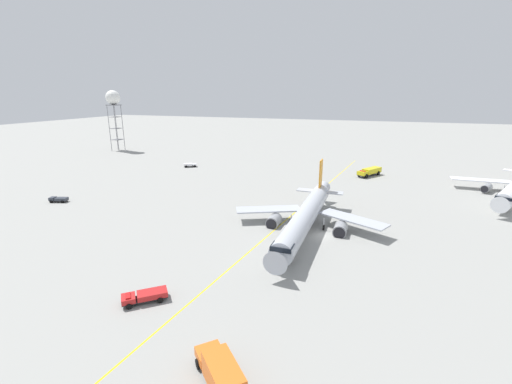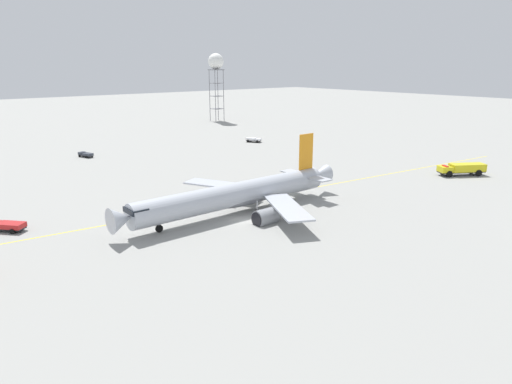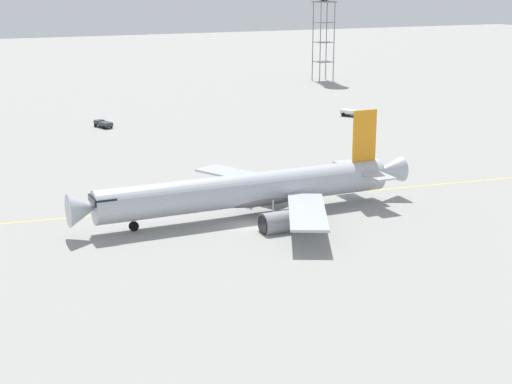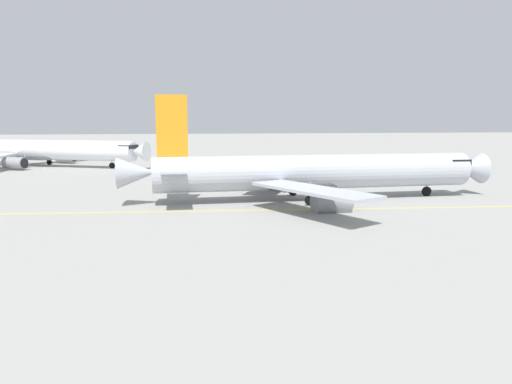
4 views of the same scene
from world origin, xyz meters
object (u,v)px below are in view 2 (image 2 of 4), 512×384
(fire_tender_truck, at_px, (463,168))
(baggage_truck_truck, at_px, (86,154))
(ops_pickup_truck, at_px, (5,226))
(airliner_main, at_px, (238,195))
(radar_tower, at_px, (216,63))
(pushback_tug_truck, at_px, (253,139))

(fire_tender_truck, distance_m, baggage_truck_truck, 90.50)
(baggage_truck_truck, bearing_deg, fire_tender_truck, -159.66)
(ops_pickup_truck, height_order, baggage_truck_truck, ops_pickup_truck)
(airliner_main, relative_size, baggage_truck_truck, 9.20)
(fire_tender_truck, xyz_separation_m, radar_tower, (-113.73, 14.40, 21.84))
(airliner_main, height_order, radar_tower, radar_tower)
(airliner_main, distance_m, fire_tender_truck, 53.92)
(ops_pickup_truck, height_order, pushback_tug_truck, ops_pickup_truck)
(pushback_tug_truck, bearing_deg, ops_pickup_truck, -93.97)
(fire_tender_truck, xyz_separation_m, baggage_truck_truck, (-71.29, -55.75, -0.82))
(ops_pickup_truck, distance_m, fire_tender_truck, 87.39)
(baggage_truck_truck, xyz_separation_m, pushback_tug_truck, (8.80, 48.33, 0.09))
(baggage_truck_truck, height_order, radar_tower, radar_tower)
(pushback_tug_truck, bearing_deg, airliner_main, -71.40)
(radar_tower, bearing_deg, baggage_truck_truck, -58.83)
(ops_pickup_truck, height_order, radar_tower, radar_tower)
(ops_pickup_truck, relative_size, baggage_truck_truck, 1.22)
(radar_tower, bearing_deg, airliner_main, -32.97)
(airliner_main, distance_m, baggage_truck_truck, 61.58)
(airliner_main, height_order, pushback_tug_truck, airliner_main)
(baggage_truck_truck, relative_size, radar_tower, 0.17)
(fire_tender_truck, bearing_deg, airliner_main, 20.54)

